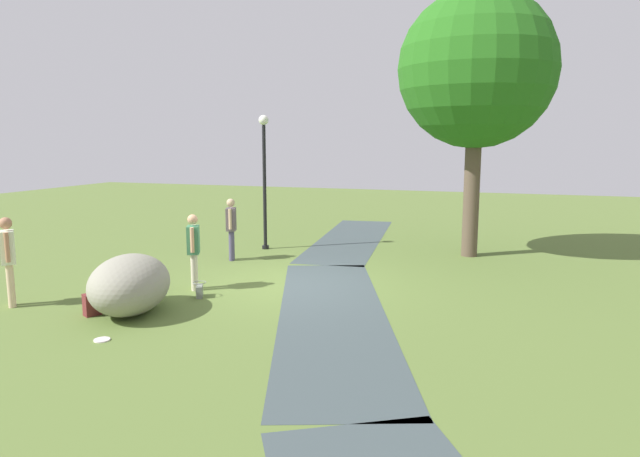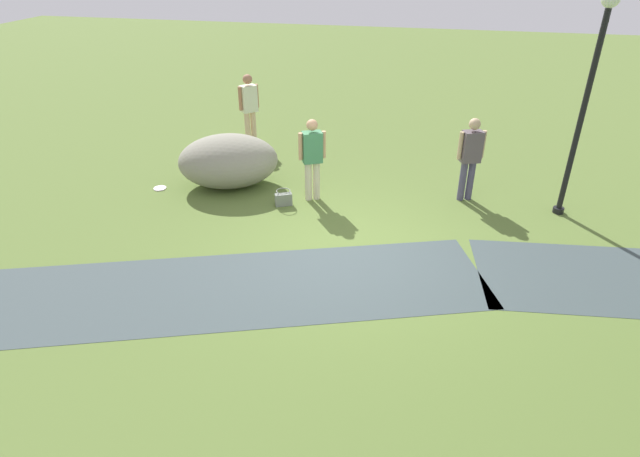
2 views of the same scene
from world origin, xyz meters
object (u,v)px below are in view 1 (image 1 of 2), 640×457
(lamp_post, at_px, (264,168))
(backpack_by_boulder, at_px, (92,305))
(large_shade_tree, at_px, (477,70))
(passerby_on_path, at_px, (8,255))
(handbag_on_grass, at_px, (200,290))
(lawn_boulder, at_px, (130,284))
(man_near_boulder, at_px, (231,225))
(frisbee_on_grass, at_px, (102,340))
(woman_with_handbag, at_px, (194,247))

(lamp_post, distance_m, backpack_by_boulder, 7.08)
(large_shade_tree, xyz_separation_m, lamp_post, (0.85, -5.67, -2.57))
(passerby_on_path, distance_m, backpack_by_boulder, 1.99)
(handbag_on_grass, bearing_deg, lawn_boulder, -25.94)
(large_shade_tree, xyz_separation_m, handbag_on_grass, (5.93, -4.86, -4.77))
(lawn_boulder, xyz_separation_m, man_near_boulder, (-4.70, -0.37, 0.40))
(man_near_boulder, bearing_deg, handbag_on_grass, 16.77)
(handbag_on_grass, xyz_separation_m, backpack_by_boulder, (1.65, -1.23, 0.05))
(large_shade_tree, height_order, man_near_boulder, large_shade_tree)
(frisbee_on_grass, bearing_deg, man_near_boulder, -172.12)
(large_shade_tree, bearing_deg, lamp_post, -81.47)
(backpack_by_boulder, xyz_separation_m, frisbee_on_grass, (1.02, 1.05, -0.18))
(large_shade_tree, relative_size, man_near_boulder, 4.30)
(woman_with_handbag, relative_size, frisbee_on_grass, 6.37)
(lamp_post, height_order, backpack_by_boulder, lamp_post)
(lamp_post, distance_m, woman_with_handbag, 4.84)
(large_shade_tree, bearing_deg, woman_with_handbag, -43.93)
(handbag_on_grass, bearing_deg, frisbee_on_grass, -3.85)
(man_near_boulder, xyz_separation_m, backpack_by_boulder, (5.03, -0.21, -0.74))
(handbag_on_grass, bearing_deg, large_shade_tree, 140.65)
(woman_with_handbag, height_order, frisbee_on_grass, woman_with_handbag)
(man_near_boulder, xyz_separation_m, handbag_on_grass, (3.37, 1.02, -0.80))
(lawn_boulder, bearing_deg, man_near_boulder, -175.46)
(lamp_post, bearing_deg, woman_with_handbag, 5.21)
(man_near_boulder, bearing_deg, frisbee_on_grass, 7.88)
(large_shade_tree, xyz_separation_m, passerby_on_path, (7.62, -7.91, -3.92))
(lawn_boulder, distance_m, handbag_on_grass, 1.52)
(large_shade_tree, bearing_deg, backpack_by_boulder, -38.77)
(woman_with_handbag, bearing_deg, frisbee_on_grass, 3.88)
(large_shade_tree, height_order, frisbee_on_grass, large_shade_tree)
(backpack_by_boulder, bearing_deg, handbag_on_grass, 143.37)
(backpack_by_boulder, bearing_deg, large_shade_tree, 141.23)
(woman_with_handbag, bearing_deg, large_shade_tree, 136.07)
(frisbee_on_grass, bearing_deg, handbag_on_grass, 176.15)
(lawn_boulder, xyz_separation_m, woman_with_handbag, (-1.80, 0.25, 0.38))
(lawn_boulder, relative_size, woman_with_handbag, 1.46)
(passerby_on_path, distance_m, frisbee_on_grass, 3.19)
(man_near_boulder, relative_size, backpack_by_boulder, 4.06)
(woman_with_handbag, height_order, passerby_on_path, passerby_on_path)
(lamp_post, height_order, lawn_boulder, lamp_post)
(frisbee_on_grass, bearing_deg, lawn_boulder, -161.03)
(large_shade_tree, relative_size, handbag_on_grass, 19.16)
(lawn_boulder, distance_m, woman_with_handbag, 1.86)
(lamp_post, relative_size, passerby_on_path, 2.24)
(large_shade_tree, height_order, lamp_post, large_shade_tree)
(frisbee_on_grass, bearing_deg, passerby_on_path, -108.99)
(backpack_by_boulder, bearing_deg, lamp_post, 176.48)
(passerby_on_path, xyz_separation_m, handbag_on_grass, (-1.69, 3.05, -0.85))
(woman_with_handbag, distance_m, handbag_on_grass, 1.00)
(man_near_boulder, distance_m, passerby_on_path, 5.45)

